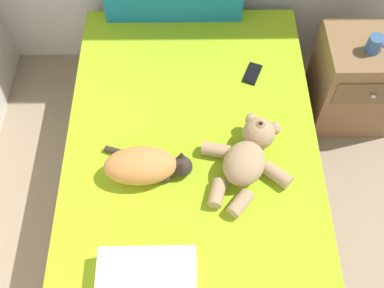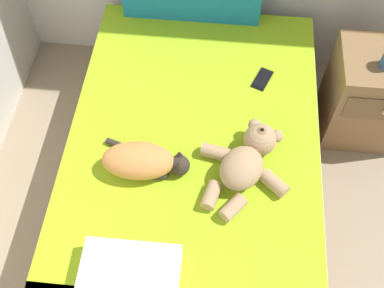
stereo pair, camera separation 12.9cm
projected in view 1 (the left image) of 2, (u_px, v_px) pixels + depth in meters
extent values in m
cube|color=olive|center=(192.00, 182.00, 2.55)|extent=(1.30, 2.06, 0.28)
cube|color=white|center=(192.00, 161.00, 2.36)|extent=(1.26, 2.00, 0.18)
cube|color=#9EC61E|center=(192.00, 141.00, 2.30)|extent=(1.24, 1.85, 0.02)
ellipsoid|color=#D18447|center=(140.00, 166.00, 2.13)|extent=(0.35, 0.20, 0.15)
sphere|color=#332823|center=(182.00, 166.00, 2.16)|extent=(0.10, 0.10, 0.10)
cone|color=#332823|center=(181.00, 155.00, 2.12)|extent=(0.04, 0.04, 0.04)
cone|color=#332823|center=(182.00, 165.00, 2.09)|extent=(0.04, 0.04, 0.04)
cylinder|color=#332823|center=(121.00, 153.00, 2.24)|extent=(0.16, 0.08, 0.03)
ellipsoid|color=#332823|center=(162.00, 177.00, 2.16)|extent=(0.10, 0.06, 0.04)
ellipsoid|color=tan|center=(244.00, 163.00, 2.13)|extent=(0.27, 0.29, 0.16)
sphere|color=tan|center=(259.00, 133.00, 2.22)|extent=(0.16, 0.16, 0.16)
sphere|color=#8E6B49|center=(260.00, 127.00, 2.18)|extent=(0.06, 0.06, 0.06)
sphere|color=black|center=(261.00, 124.00, 2.15)|extent=(0.02, 0.02, 0.02)
sphere|color=tan|center=(252.00, 120.00, 2.25)|extent=(0.06, 0.06, 0.06)
sphere|color=tan|center=(275.00, 128.00, 2.23)|extent=(0.06, 0.06, 0.06)
cylinder|color=tan|center=(216.00, 150.00, 2.22)|extent=(0.15, 0.09, 0.07)
cylinder|color=tan|center=(217.00, 193.00, 2.10)|extent=(0.10, 0.14, 0.07)
cylinder|color=tan|center=(277.00, 175.00, 2.15)|extent=(0.15, 0.14, 0.07)
cylinder|color=tan|center=(240.00, 203.00, 2.07)|extent=(0.13, 0.14, 0.07)
cube|color=black|center=(252.00, 74.00, 2.52)|extent=(0.12, 0.16, 0.01)
cube|color=black|center=(252.00, 73.00, 2.52)|extent=(0.10, 0.14, 0.00)
cube|color=white|center=(147.00, 284.00, 1.86)|extent=(0.40, 0.28, 0.11)
cube|color=olive|center=(358.00, 81.00, 2.73)|extent=(0.49, 0.40, 0.60)
cube|color=brown|center=(373.00, 94.00, 2.51)|extent=(0.41, 0.01, 0.17)
sphere|color=#B2B2B7|center=(373.00, 96.00, 2.50)|extent=(0.02, 0.02, 0.02)
cylinder|color=#33598C|center=(374.00, 44.00, 2.41)|extent=(0.08, 0.08, 0.09)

